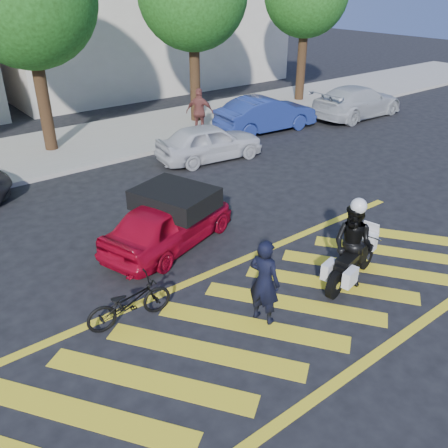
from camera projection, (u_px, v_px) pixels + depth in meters
ground at (275, 313)px, 9.19m from camera, size 90.00×90.00×0.00m
sidewalk at (52, 151)px, 17.55m from camera, size 60.00×5.00×0.15m
crosswalk at (274, 314)px, 9.17m from camera, size 12.33×4.00×0.01m
tree_center at (29, 1)px, 15.33m from camera, size 4.60×4.60×7.56m
officer_bike at (264, 282)px, 8.64m from camera, size 0.57×0.72×1.72m
bicycle at (129, 302)px, 8.80m from camera, size 1.70×0.72×0.87m
police_motorcycle at (351, 263)px, 9.91m from camera, size 1.99×0.84×0.89m
officer_moto at (353, 246)px, 9.71m from camera, size 0.86×1.01×1.82m
red_convertible at (169, 222)px, 11.24m from camera, size 3.99×2.60×1.26m
parked_mid_right at (210, 142)px, 16.61m from camera, size 3.98×2.02×1.30m
parked_right at (266, 114)px, 19.70m from camera, size 4.48×1.93×1.44m
parked_far_right at (357, 102)px, 21.70m from camera, size 4.92×2.06×1.42m
pedestrian_right at (200, 112)px, 18.62m from camera, size 1.08×1.08×1.84m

